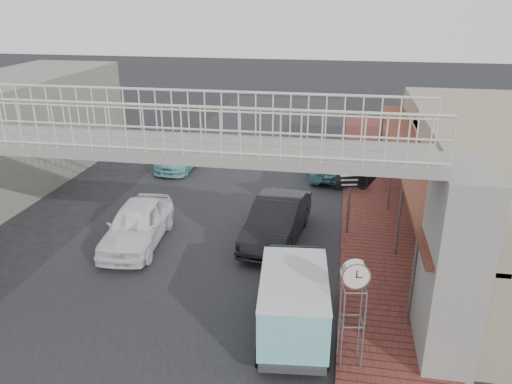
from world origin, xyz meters
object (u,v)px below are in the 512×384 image
at_px(dark_sedan, 277,220).
at_px(street_clock, 355,279).
at_px(motorcycle_near, 350,179).
at_px(arrow_sign, 369,177).
at_px(angkot_van, 294,296).
at_px(angkot_curb, 329,163).
at_px(motorcycle_far, 350,176).
at_px(white_hatchback, 137,224).
at_px(angkot_far, 181,156).

distance_m(dark_sedan, street_clock, 7.20).
bearing_deg(motorcycle_near, arrow_sign, 179.53).
xyz_separation_m(angkot_van, arrow_sign, (2.06, 6.60, 1.14)).
height_order(angkot_curb, motorcycle_far, angkot_curb).
distance_m(angkot_curb, motorcycle_near, 2.47).
bearing_deg(angkot_van, angkot_curb, 82.69).
xyz_separation_m(motorcycle_far, street_clock, (0.00, -12.33, 1.78)).
height_order(dark_sedan, motorcycle_near, dark_sedan).
bearing_deg(motorcycle_far, angkot_van, 177.68).
xyz_separation_m(white_hatchback, angkot_far, (-1.22, 8.87, -0.16)).
xyz_separation_m(street_clock, arrow_sign, (0.57, 7.50, -0.07)).
distance_m(angkot_far, arrow_sign, 11.71).
relative_size(street_clock, arrow_sign, 1.00).
bearing_deg(arrow_sign, motorcycle_near, 82.75).
bearing_deg(white_hatchback, angkot_curb, 49.32).
relative_size(dark_sedan, motorcycle_near, 2.63).
xyz_separation_m(angkot_far, street_clock, (8.92, -14.13, 1.80)).
relative_size(angkot_curb, angkot_far, 1.06).
bearing_deg(angkot_van, motorcycle_far, 76.93).
height_order(motorcycle_far, arrow_sign, arrow_sign).
height_order(dark_sedan, arrow_sign, arrow_sign).
xyz_separation_m(white_hatchback, street_clock, (7.70, -5.26, 1.64)).
bearing_deg(angkot_far, arrow_sign, -31.91).
distance_m(angkot_far, street_clock, 16.81).
bearing_deg(white_hatchback, motorcycle_far, 38.07).
bearing_deg(angkot_far, street_clock, -54.71).
height_order(angkot_van, motorcycle_far, angkot_van).
height_order(white_hatchback, angkot_curb, white_hatchback).
height_order(angkot_far, motorcycle_far, angkot_far).
relative_size(angkot_far, motorcycle_near, 2.32).
relative_size(angkot_curb, arrow_sign, 1.62).
relative_size(angkot_van, motorcycle_near, 2.19).
bearing_deg(street_clock, angkot_far, 112.92).
xyz_separation_m(angkot_far, motorcycle_near, (8.92, -2.07, -0.04)).
bearing_deg(motorcycle_near, angkot_van, 164.77).
distance_m(angkot_van, street_clock, 2.12).
height_order(motorcycle_near, motorcycle_far, motorcycle_far).
bearing_deg(arrow_sign, angkot_far, 130.67).
relative_size(white_hatchback, motorcycle_far, 2.52).
relative_size(white_hatchback, motorcycle_near, 2.48).
bearing_deg(motorcycle_near, street_clock, 172.38).
xyz_separation_m(white_hatchback, motorcycle_near, (7.70, 6.81, -0.19)).
bearing_deg(motorcycle_far, angkot_far, 83.71).
relative_size(motorcycle_far, arrow_sign, 0.65).
relative_size(dark_sedan, motorcycle_far, 2.67).
bearing_deg(motorcycle_far, dark_sedan, 160.36).
bearing_deg(white_hatchback, arrow_sign, 10.68).
distance_m(angkot_curb, angkot_van, 13.40).
xyz_separation_m(angkot_curb, angkot_van, (-0.39, -13.38, 0.58)).
height_order(angkot_curb, arrow_sign, arrow_sign).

